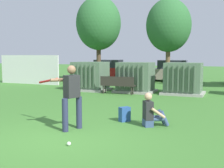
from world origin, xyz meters
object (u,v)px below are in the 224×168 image
(transformer_mid_west, at_px, (135,78))
(seated_spectator, at_px, (151,113))
(park_bench, at_px, (117,84))
(sports_ball, at_px, (69,144))
(parked_car_leftmost, at_px, (107,70))
(parked_car_left_of_center, at_px, (171,71))
(backpack, at_px, (124,114))
(transformer_mid_east, at_px, (183,79))
(batter, at_px, (70,94))
(transformer_west, at_px, (90,77))

(transformer_mid_west, relative_size, seated_spectator, 2.18)
(park_bench, distance_m, sports_ball, 8.57)
(seated_spectator, bearing_deg, park_bench, 119.95)
(parked_car_leftmost, xyz_separation_m, parked_car_left_of_center, (5.26, 0.16, 0.00))
(backpack, distance_m, parked_car_left_of_center, 14.02)
(transformer_mid_east, distance_m, parked_car_leftmost, 10.07)
(parked_car_leftmost, bearing_deg, transformer_mid_east, -43.48)
(park_bench, height_order, parked_car_left_of_center, parked_car_left_of_center)
(seated_spectator, xyz_separation_m, backpack, (-0.91, 0.26, -0.16))
(park_bench, xyz_separation_m, parked_car_leftmost, (-4.18, 8.20, 0.22))
(transformer_mid_east, relative_size, batter, 1.21)
(backpack, height_order, parked_car_left_of_center, parked_car_left_of_center)
(seated_spectator, bearing_deg, transformer_mid_west, 111.66)
(batter, relative_size, parked_car_leftmost, 0.40)
(sports_ball, bearing_deg, park_bench, 104.49)
(transformer_mid_west, xyz_separation_m, parked_car_leftmost, (-4.78, 7.06, -0.04))
(park_bench, xyz_separation_m, seated_spectator, (3.36, -5.84, -0.16))
(transformer_west, relative_size, seated_spectator, 2.18)
(transformer_mid_west, bearing_deg, parked_car_left_of_center, 86.21)
(transformer_west, bearing_deg, batter, -66.31)
(seated_spectator, height_order, parked_car_left_of_center, parked_car_left_of_center)
(backpack, distance_m, parked_car_leftmost, 15.30)
(park_bench, bearing_deg, transformer_mid_east, 22.17)
(batter, distance_m, parked_car_left_of_center, 15.41)
(transformer_mid_west, height_order, sports_ball, transformer_mid_west)
(transformer_mid_east, bearing_deg, backpack, -95.56)
(transformer_west, relative_size, parked_car_leftmost, 0.48)
(parked_car_leftmost, bearing_deg, transformer_mid_west, -55.92)
(transformer_west, height_order, park_bench, transformer_west)
(transformer_mid_east, height_order, seated_spectator, transformer_mid_east)
(park_bench, bearing_deg, transformer_mid_west, 62.35)
(sports_ball, xyz_separation_m, parked_car_leftmost, (-6.32, 16.48, 0.71))
(park_bench, xyz_separation_m, backpack, (2.45, -5.58, -0.32))
(backpack, height_order, parked_car_leftmost, parked_car_leftmost)
(transformer_mid_west, relative_size, parked_car_left_of_center, 0.49)
(transformer_mid_east, distance_m, batter, 8.48)
(transformer_mid_west, bearing_deg, transformer_mid_east, 3.10)
(transformer_west, bearing_deg, parked_car_left_of_center, 67.50)
(transformer_west, xyz_separation_m, parked_car_left_of_center, (3.10, 7.48, -0.04))
(transformer_mid_east, distance_m, parked_car_left_of_center, 7.38)
(transformer_mid_west, distance_m, parked_car_leftmost, 8.53)
(backpack, xyz_separation_m, parked_car_leftmost, (-6.64, 13.78, 0.54))
(batter, height_order, parked_car_leftmost, batter)
(batter, height_order, parked_car_left_of_center, batter)
(batter, bearing_deg, seated_spectator, 32.24)
(seated_spectator, bearing_deg, transformer_west, 128.72)
(transformer_mid_east, distance_m, backpack, 6.91)
(parked_car_leftmost, bearing_deg, transformer_west, -73.56)
(parked_car_left_of_center, bearing_deg, park_bench, -97.32)
(transformer_mid_west, distance_m, park_bench, 1.31)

